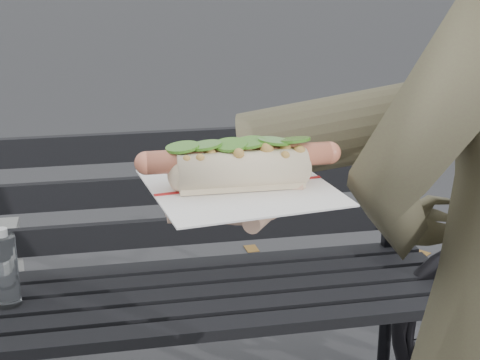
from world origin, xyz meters
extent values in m
cylinder|color=black|center=(0.62, 1.12, 0.23)|extent=(0.04, 0.04, 0.45)
cube|color=black|center=(-0.05, 0.77, 0.47)|extent=(1.50, 0.07, 0.03)
cube|color=black|center=(-0.05, 0.86, 0.47)|extent=(1.50, 0.07, 0.03)
cube|color=black|center=(-0.05, 0.95, 0.47)|extent=(1.50, 0.07, 0.03)
cube|color=black|center=(-0.05, 1.04, 0.47)|extent=(1.50, 0.07, 0.03)
cube|color=black|center=(-0.05, 1.13, 0.47)|extent=(1.50, 0.07, 0.03)
cube|color=black|center=(0.62, 1.14, 0.67)|extent=(0.04, 0.03, 0.42)
cube|color=black|center=(-0.05, 1.16, 0.57)|extent=(1.50, 0.02, 0.08)
cube|color=black|center=(-0.05, 1.16, 0.70)|extent=(1.50, 0.02, 0.08)
cube|color=black|center=(-0.05, 1.16, 0.83)|extent=(1.50, 0.02, 0.08)
cylinder|color=white|center=(-0.48, 0.97, 0.57)|extent=(0.06, 0.06, 0.19)
cylinder|color=white|center=(-0.48, 0.97, 0.68)|extent=(0.03, 0.03, 0.02)
cylinder|color=brown|center=(0.19, 0.01, 1.18)|extent=(0.51, 0.23, 0.19)
cylinder|color=#D8A384|center=(-0.04, -0.06, 1.11)|extent=(0.09, 0.08, 0.07)
ellipsoid|color=#D8A384|center=(-0.08, -0.07, 1.11)|extent=(0.10, 0.12, 0.03)
cylinder|color=#D8A384|center=(-0.13, -0.10, 1.11)|extent=(0.05, 0.02, 0.02)
cylinder|color=#D8A384|center=(-0.13, -0.08, 1.11)|extent=(0.05, 0.02, 0.02)
cylinder|color=#D8A384|center=(-0.13, -0.06, 1.11)|extent=(0.05, 0.02, 0.02)
cylinder|color=#D8A384|center=(-0.13, -0.04, 1.11)|extent=(0.05, 0.02, 0.02)
cylinder|color=#D8A384|center=(-0.07, -0.12, 1.11)|extent=(0.04, 0.05, 0.02)
cube|color=white|center=(-0.08, -0.07, 1.12)|extent=(0.21, 0.21, 0.00)
cube|color=#B21E1E|center=(-0.08, -0.07, 1.12)|extent=(0.19, 0.03, 0.00)
cylinder|color=#D26F51|center=(-0.08, -0.07, 1.16)|extent=(0.20, 0.02, 0.02)
sphere|color=#D26F51|center=(-0.18, -0.07, 1.16)|extent=(0.03, 0.02, 0.02)
sphere|color=#D26F51|center=(0.02, -0.07, 1.16)|extent=(0.02, 0.02, 0.02)
sphere|color=#9E6B2D|center=(-0.03, -0.08, 1.16)|extent=(0.01, 0.01, 0.01)
sphere|color=#9E6B2D|center=(-0.11, -0.07, 1.16)|extent=(0.01, 0.01, 0.01)
sphere|color=#9E6B2D|center=(-0.05, -0.08, 1.17)|extent=(0.01, 0.01, 0.01)
sphere|color=#9E6B2D|center=(-0.04, -0.07, 1.16)|extent=(0.01, 0.01, 0.01)
sphere|color=#9E6B2D|center=(-0.05, -0.08, 1.16)|extent=(0.01, 0.01, 0.01)
sphere|color=#9E6B2D|center=(-0.02, -0.08, 1.16)|extent=(0.01, 0.01, 0.01)
sphere|color=#9E6B2D|center=(-0.10, -0.09, 1.16)|extent=(0.01, 0.01, 0.01)
sphere|color=#9E6B2D|center=(-0.06, -0.05, 1.16)|extent=(0.01, 0.01, 0.01)
sphere|color=#9E6B2D|center=(-0.03, -0.09, 1.16)|extent=(0.01, 0.01, 0.01)
sphere|color=#9E6B2D|center=(-0.11, -0.05, 1.16)|extent=(0.01, 0.01, 0.01)
sphere|color=#9E6B2D|center=(-0.14, -0.09, 1.16)|extent=(0.01, 0.01, 0.01)
sphere|color=#9E6B2D|center=(-0.08, -0.06, 1.17)|extent=(0.01, 0.01, 0.01)
sphere|color=#9E6B2D|center=(-0.02, -0.05, 1.16)|extent=(0.01, 0.01, 0.01)
sphere|color=#9E6B2D|center=(-0.08, -0.09, 1.17)|extent=(0.01, 0.01, 0.01)
sphere|color=#9E6B2D|center=(-0.05, -0.05, 1.16)|extent=(0.01, 0.01, 0.01)
sphere|color=#9E6B2D|center=(-0.10, -0.06, 1.16)|extent=(0.01, 0.01, 0.01)
sphere|color=#9E6B2D|center=(-0.04, -0.05, 1.17)|extent=(0.01, 0.01, 0.01)
sphere|color=#9E6B2D|center=(-0.09, -0.08, 1.16)|extent=(0.01, 0.01, 0.01)
sphere|color=#9E6B2D|center=(-0.10, -0.05, 1.16)|extent=(0.01, 0.01, 0.01)
sphere|color=#9E6B2D|center=(-0.02, -0.07, 1.16)|extent=(0.01, 0.01, 0.01)
sphere|color=#9E6B2D|center=(-0.09, -0.06, 1.16)|extent=(0.01, 0.01, 0.01)
sphere|color=#9E6B2D|center=(-0.11, -0.08, 1.16)|extent=(0.01, 0.01, 0.01)
sphere|color=#9E6B2D|center=(-0.05, -0.08, 1.17)|extent=(0.01, 0.01, 0.01)
sphere|color=#9E6B2D|center=(-0.06, -0.04, 1.16)|extent=(0.01, 0.01, 0.01)
sphere|color=#9E6B2D|center=(-0.09, -0.05, 1.16)|extent=(0.01, 0.01, 0.01)
sphere|color=#9E6B2D|center=(-0.02, -0.08, 1.16)|extent=(0.01, 0.01, 0.01)
sphere|color=#9E6B2D|center=(-0.10, -0.05, 1.16)|extent=(0.01, 0.01, 0.01)
sphere|color=#9E6B2D|center=(-0.12, -0.09, 1.16)|extent=(0.01, 0.01, 0.01)
sphere|color=#9E6B2D|center=(-0.03, -0.07, 1.17)|extent=(0.01, 0.01, 0.01)
sphere|color=#9E6B2D|center=(-0.12, -0.05, 1.16)|extent=(0.01, 0.01, 0.01)
cylinder|color=#417F22|center=(-0.14, -0.06, 1.17)|extent=(0.04, 0.04, 0.01)
cylinder|color=#417F22|center=(-0.11, -0.06, 1.17)|extent=(0.04, 0.04, 0.01)
cylinder|color=#417F22|center=(-0.09, -0.07, 1.17)|extent=(0.04, 0.04, 0.01)
cylinder|color=#417F22|center=(-0.07, -0.07, 1.17)|extent=(0.04, 0.04, 0.01)
cylinder|color=#417F22|center=(-0.04, -0.07, 1.17)|extent=(0.04, 0.04, 0.01)
cylinder|color=#417F22|center=(-0.02, -0.07, 1.17)|extent=(0.04, 0.04, 0.01)
cube|color=brown|center=(1.19, 2.06, 0.00)|extent=(0.08, 0.09, 0.00)
cube|color=brown|center=(0.43, 2.26, 0.00)|extent=(0.06, 0.08, 0.00)
camera|label=1|loc=(-0.22, -0.81, 1.38)|focal=55.00mm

